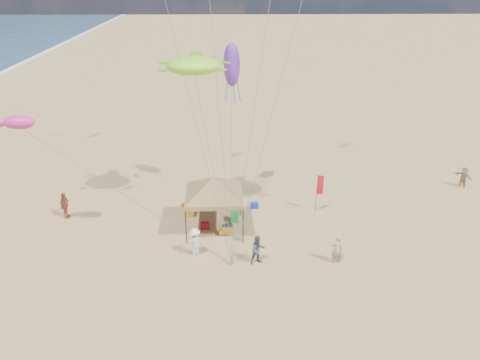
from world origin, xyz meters
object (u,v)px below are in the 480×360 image
(beach_cart, at_px, (226,231))
(person_near_a, at_px, (337,249))
(feather_flag, at_px, (319,187))
(person_far_a, at_px, (65,205))
(cooler_blue, at_px, (255,205))
(cooler_red, at_px, (205,226))
(canopy_tent, at_px, (214,179))
(person_near_b, at_px, (258,250))
(chair_green, at_px, (235,217))
(person_near_c, at_px, (195,242))
(person_far_c, at_px, (464,177))
(chair_yellow, at_px, (190,211))

(beach_cart, distance_m, person_near_a, 6.83)
(feather_flag, distance_m, person_far_a, 16.48)
(person_near_a, bearing_deg, cooler_blue, -67.12)
(cooler_red, relative_size, beach_cart, 0.60)
(canopy_tent, bearing_deg, person_near_b, -56.38)
(person_near_a, bearing_deg, chair_green, -50.00)
(cooler_blue, bearing_deg, beach_cart, -120.01)
(cooler_blue, bearing_deg, person_near_b, -91.32)
(person_near_c, xyz_separation_m, person_far_c, (19.14, 8.48, -0.07))
(chair_green, height_order, beach_cart, chair_green)
(person_near_c, bearing_deg, feather_flag, -163.24)
(cooler_blue, relative_size, chair_yellow, 0.77)
(canopy_tent, relative_size, chair_yellow, 9.55)
(feather_flag, xyz_separation_m, chair_yellow, (-8.43, -0.36, -1.46))
(beach_cart, xyz_separation_m, person_far_c, (17.42, 6.26, 0.59))
(person_far_c, bearing_deg, canopy_tent, -104.15)
(feather_flag, height_order, person_near_c, feather_flag)
(person_near_b, xyz_separation_m, person_far_c, (15.67, 9.34, -0.07))
(person_near_c, bearing_deg, person_far_c, -171.41)
(chair_green, height_order, person_near_b, person_near_b)
(feather_flag, bearing_deg, canopy_tent, -163.17)
(canopy_tent, relative_size, person_far_a, 3.73)
(person_near_a, height_order, person_far_c, person_near_a)
(person_near_b, height_order, person_near_c, person_near_b)
(chair_yellow, distance_m, person_far_c, 20.18)
(cooler_red, height_order, chair_yellow, chair_yellow)
(person_near_c, height_order, person_far_a, person_far_a)
(canopy_tent, distance_m, beach_cart, 3.36)
(canopy_tent, distance_m, person_near_c, 3.96)
(feather_flag, relative_size, person_near_b, 1.57)
(person_far_a, relative_size, person_far_c, 1.14)
(canopy_tent, height_order, person_near_c, canopy_tent)
(cooler_blue, height_order, chair_yellow, chair_yellow)
(canopy_tent, bearing_deg, person_far_a, 170.23)
(cooler_blue, bearing_deg, canopy_tent, -134.21)
(beach_cart, bearing_deg, chair_yellow, 135.78)
(canopy_tent, relative_size, person_far_c, 4.25)
(canopy_tent, relative_size, feather_flag, 2.48)
(person_near_c, bearing_deg, beach_cart, -143.09)
(beach_cart, bearing_deg, feather_flag, 23.65)
(chair_green, distance_m, beach_cart, 1.59)
(feather_flag, relative_size, person_far_c, 1.71)
(feather_flag, height_order, cooler_blue, feather_flag)
(cooler_blue, height_order, person_far_a, person_far_a)
(cooler_red, distance_m, chair_yellow, 1.92)
(beach_cart, relative_size, person_far_a, 0.50)
(chair_green, distance_m, person_far_a, 10.96)
(canopy_tent, bearing_deg, chair_yellow, 134.44)
(feather_flag, height_order, person_near_a, feather_flag)
(chair_yellow, height_order, person_near_b, person_near_b)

